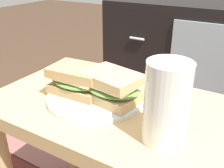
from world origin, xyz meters
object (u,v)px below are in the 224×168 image
object	(u,v)px
plate	(95,97)
sandwich_front	(78,80)
sandwich_back	(112,86)
beer_glass	(166,104)
tv_cabinet	(197,56)

from	to	relation	value
plate	sandwich_front	xyz separation A→B (m)	(-0.05, -0.01, 0.04)
plate	sandwich_front	distance (m)	0.06
plate	sandwich_front	bearing A→B (deg)	-173.65
sandwich_back	beer_glass	bearing A→B (deg)	-24.94
plate	beer_glass	size ratio (longest dim) A/B	1.53
plate	beer_glass	world-z (taller)	beer_glass
tv_cabinet	plate	distance (m)	0.97
plate	tv_cabinet	bearing A→B (deg)	88.03
sandwich_front	sandwich_back	size ratio (longest dim) A/B	0.94
sandwich_back	beer_glass	xyz separation A→B (m)	(0.15, -0.07, 0.03)
tv_cabinet	plate	bearing A→B (deg)	-91.97
tv_cabinet	plate	world-z (taller)	tv_cabinet
plate	beer_glass	bearing A→B (deg)	-18.39
plate	sandwich_back	bearing A→B (deg)	6.35
tv_cabinet	sandwich_back	bearing A→B (deg)	-89.22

